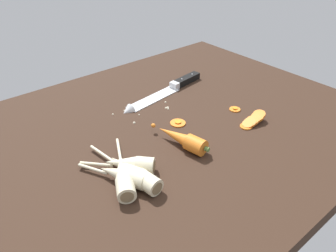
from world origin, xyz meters
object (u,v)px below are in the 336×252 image
object	(u,v)px
parsnip_mid_left	(130,164)
parsnip_back	(123,175)
carrot_slice_stack	(253,120)
carrot_slice_stray_mid	(235,109)
carrot_slice_stray_near	(178,122)
parsnip_mid_right	(123,174)
chefs_knife	(163,92)
parsnip_front	(133,172)
whole_carrot	(182,139)

from	to	relation	value
parsnip_mid_left	parsnip_back	size ratio (longest dim) A/B	0.88
carrot_slice_stack	carrot_slice_stray_mid	distance (cm)	8.56
carrot_slice_stray_near	parsnip_mid_right	bearing A→B (deg)	-157.89
chefs_knife	parsnip_front	distance (cm)	41.48
whole_carrot	parsnip_mid_left	xyz separation A→B (cm)	(-15.79, 0.47, -0.12)
parsnip_mid_right	carrot_slice_stack	distance (cm)	41.19
whole_carrot	carrot_slice_stack	distance (cm)	22.80
chefs_knife	carrot_slice_stray_near	bearing A→B (deg)	-115.84
parsnip_front	parsnip_mid_left	distance (cm)	2.97
parsnip_back	carrot_slice_stack	size ratio (longest dim) A/B	1.80
chefs_knife	carrot_slice_stack	distance (cm)	31.23
parsnip_mid_left	carrot_slice_stray_mid	size ratio (longest dim) A/B	4.38
parsnip_mid_left	chefs_knife	bearing A→B (deg)	39.58
whole_carrot	parsnip_mid_right	size ratio (longest dim) A/B	0.87
parsnip_back	carrot_slice_stray_mid	size ratio (longest dim) A/B	4.96
parsnip_mid_right	parsnip_back	world-z (taller)	same
parsnip_mid_left	carrot_slice_stray_near	xyz separation A→B (cm)	(21.91, 8.14, -1.62)
chefs_knife	parsnip_mid_left	bearing A→B (deg)	-140.42
parsnip_mid_right	carrot_slice_stray_near	world-z (taller)	parsnip_mid_right
parsnip_mid_left	parsnip_front	bearing A→B (deg)	-109.56
parsnip_back	parsnip_front	bearing A→B (deg)	-16.43
parsnip_front	parsnip_back	bearing A→B (deg)	163.57
parsnip_front	parsnip_mid_left	world-z (taller)	same
whole_carrot	parsnip_back	distance (cm)	19.14
parsnip_mid_left	carrot_slice_stack	xyz separation A→B (cm)	(38.03, -5.39, -0.88)
parsnip_mid_right	parsnip_back	xyz separation A→B (cm)	(-0.27, -0.14, 0.00)
parsnip_back	carrot_slice_stray_near	size ratio (longest dim) A/B	3.76
chefs_knife	carrot_slice_stray_near	world-z (taller)	chefs_knife
parsnip_mid_left	carrot_slice_stack	world-z (taller)	parsnip_mid_left
chefs_knife	parsnip_front	xyz separation A→B (cm)	(-30.96, -27.57, 1.33)
chefs_knife	carrot_slice_stack	xyz separation A→B (cm)	(8.06, -30.17, 0.45)
carrot_slice_stray_mid	whole_carrot	bearing A→B (deg)	-172.26
parsnip_front	parsnip_back	xyz separation A→B (cm)	(-2.28, 0.67, 0.00)
parsnip_front	carrot_slice_stray_near	size ratio (longest dim) A/B	5.35
parsnip_back	carrot_slice_stack	distance (cm)	41.45
chefs_knife	carrot_slice_stray_near	xyz separation A→B (cm)	(-8.06, -16.64, -0.29)
carrot_slice_stray_near	parsnip_front	bearing A→B (deg)	-154.48
parsnip_mid_left	carrot_slice_stray_mid	bearing A→B (deg)	4.06
carrot_slice_stack	carrot_slice_stray_near	world-z (taller)	carrot_slice_stack
chefs_knife	parsnip_back	distance (cm)	42.78
carrot_slice_stray_mid	parsnip_back	bearing A→B (deg)	-173.48
whole_carrot	parsnip_mid_right	bearing A→B (deg)	-175.39
parsnip_back	chefs_knife	bearing A→B (deg)	38.98
carrot_slice_stack	parsnip_mid_left	bearing A→B (deg)	171.93
parsnip_front	parsnip_mid_right	distance (cm)	2.17
carrot_slice_stack	carrot_slice_stray_mid	xyz separation A→B (cm)	(2.18, 8.25, -0.74)
carrot_slice_stray_near	carrot_slice_stack	bearing A→B (deg)	-40.01
chefs_knife	parsnip_mid_right	distance (cm)	42.49
carrot_slice_stack	carrot_slice_stray_near	distance (cm)	21.06
parsnip_front	carrot_slice_stack	size ratio (longest dim) A/B	2.56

